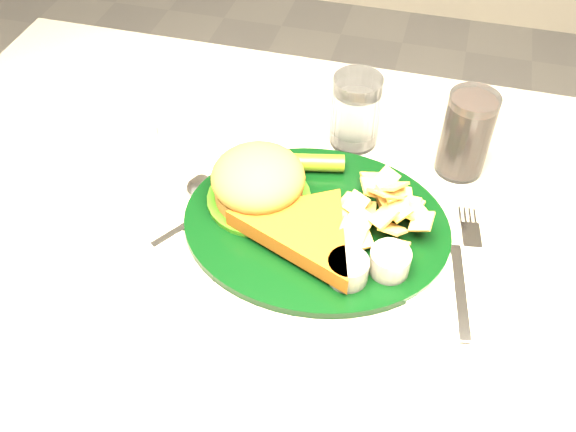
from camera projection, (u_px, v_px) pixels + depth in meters
The scene contains 7 objects.
table at pixel (288, 373), 1.12m from camera, with size 1.20×0.80×0.75m, color #9C988D, non-canonical shape.
dinner_plate at pixel (317, 206), 0.82m from camera, with size 0.35×0.29×0.08m, color black, non-canonical shape.
water_glass at pixel (356, 111), 0.93m from camera, with size 0.07×0.07×0.11m, color white.
cola_glass at pixel (466, 134), 0.88m from camera, with size 0.07×0.07×0.13m, color black.
fork_napkin at pixel (461, 283), 0.77m from camera, with size 0.14×0.19×0.01m, color white, non-canonical shape.
spoon at pixel (187, 223), 0.84m from camera, with size 0.04×0.15×0.01m, color white, non-canonical shape.
ramekin at pixel (171, 127), 0.97m from camera, with size 0.04×0.04×0.03m, color white.
Camera 1 is at (0.15, -0.55, 1.37)m, focal length 40.00 mm.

